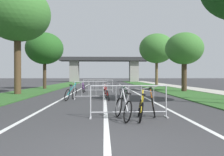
# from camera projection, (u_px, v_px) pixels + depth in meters

# --- Properties ---
(ground_plane) EXTENTS (300.00, 300.00, 0.00)m
(ground_plane) POSITION_uv_depth(u_px,v_px,m) (108.00, 156.00, 3.85)
(ground_plane) COLOR #333335
(grass_verge_left) EXTENTS (3.39, 61.91, 0.05)m
(grass_verge_left) POSITION_uv_depth(u_px,v_px,m) (55.00, 87.00, 28.94)
(grass_verge_left) COLOR #2D5B26
(grass_verge_left) RESTS_ON ground
(grass_verge_right) EXTENTS (3.39, 61.91, 0.05)m
(grass_verge_right) POSITION_uv_depth(u_px,v_px,m) (154.00, 87.00, 29.38)
(grass_verge_right) COLOR #2D5B26
(grass_verge_right) RESTS_ON ground
(sidewalk_path_right) EXTENTS (2.33, 61.91, 0.08)m
(sidewalk_path_right) POSITION_uv_depth(u_px,v_px,m) (176.00, 86.00, 29.48)
(sidewalk_path_right) COLOR #ADA89E
(sidewalk_path_right) RESTS_ON ground
(lane_stripe_center) EXTENTS (0.14, 35.82, 0.01)m
(lane_stripe_center) POSITION_uv_depth(u_px,v_px,m) (105.00, 90.00, 21.74)
(lane_stripe_center) COLOR silver
(lane_stripe_center) RESTS_ON ground
(lane_stripe_right_lane) EXTENTS (0.14, 35.82, 0.01)m
(lane_stripe_right_lane) POSITION_uv_depth(u_px,v_px,m) (131.00, 90.00, 21.83)
(lane_stripe_right_lane) COLOR silver
(lane_stripe_right_lane) RESTS_ON ground
(lane_stripe_left_lane) EXTENTS (0.14, 35.82, 0.01)m
(lane_stripe_left_lane) POSITION_uv_depth(u_px,v_px,m) (78.00, 90.00, 21.66)
(lane_stripe_left_lane) COLOR silver
(lane_stripe_left_lane) RESTS_ON ground
(overpass_bridge) EXTENTS (20.98, 4.11, 5.84)m
(overpass_bridge) POSITION_uv_depth(u_px,v_px,m) (104.00, 64.00, 54.95)
(overpass_bridge) COLOR #2D2D30
(overpass_bridge) RESTS_ON ground
(tree_left_oak_mid) EXTENTS (4.77, 4.77, 7.97)m
(tree_left_oak_mid) POSITION_uv_depth(u_px,v_px,m) (17.00, 14.00, 16.78)
(tree_left_oak_mid) COLOR #4C3823
(tree_left_oak_mid) RESTS_ON ground
(tree_left_pine_near) EXTENTS (3.89, 3.89, 5.91)m
(tree_left_pine_near) POSITION_uv_depth(u_px,v_px,m) (45.00, 49.00, 23.92)
(tree_left_pine_near) COLOR #3D2D1E
(tree_left_pine_near) RESTS_ON ground
(tree_right_cypress_far) EXTENTS (3.26, 3.26, 5.14)m
(tree_right_cypress_far) POSITION_uv_depth(u_px,v_px,m) (184.00, 49.00, 19.89)
(tree_right_cypress_far) COLOR #3D2D1E
(tree_right_cypress_far) RESTS_ON ground
(tree_right_maple_mid) EXTENTS (4.57, 4.57, 6.96)m
(tree_right_maple_mid) POSITION_uv_depth(u_px,v_px,m) (157.00, 49.00, 30.21)
(tree_right_maple_mid) COLOR brown
(tree_right_maple_mid) RESTS_ON ground
(crowd_barrier_nearest) EXTENTS (2.54, 0.50, 1.05)m
(crowd_barrier_nearest) POSITION_uv_depth(u_px,v_px,m) (129.00, 101.00, 7.43)
(crowd_barrier_nearest) COLOR #ADADB2
(crowd_barrier_nearest) RESTS_ON ground
(crowd_barrier_second) EXTENTS (2.55, 0.57, 1.05)m
(crowd_barrier_second) POSITION_uv_depth(u_px,v_px,m) (96.00, 90.00, 13.34)
(crowd_barrier_second) COLOR #ADADB2
(crowd_barrier_second) RESTS_ON ground
(crowd_barrier_third) EXTENTS (2.54, 0.50, 1.05)m
(crowd_barrier_third) POSITION_uv_depth(u_px,v_px,m) (98.00, 86.00, 19.30)
(crowd_barrier_third) COLOR #ADADB2
(crowd_barrier_third) RESTS_ON ground
(bicycle_silver_0) EXTENTS (0.54, 1.63, 1.00)m
(bicycle_silver_0) POSITION_uv_depth(u_px,v_px,m) (123.00, 108.00, 7.06)
(bicycle_silver_0) COLOR black
(bicycle_silver_0) RESTS_ON ground
(bicycle_yellow_1) EXTENTS (0.59, 1.60, 0.95)m
(bicycle_yellow_1) POSITION_uv_depth(u_px,v_px,m) (141.00, 109.00, 7.05)
(bicycle_yellow_1) COLOR black
(bicycle_yellow_1) RESTS_ON ground
(bicycle_orange_2) EXTENTS (0.51, 1.73, 0.97)m
(bicycle_orange_2) POSITION_uv_depth(u_px,v_px,m) (153.00, 104.00, 7.95)
(bicycle_orange_2) COLOR black
(bicycle_orange_2) RESTS_ON ground
(bicycle_purple_3) EXTENTS (0.50, 1.64, 0.93)m
(bicycle_purple_3) POSITION_uv_depth(u_px,v_px,m) (84.00, 88.00, 18.91)
(bicycle_purple_3) COLOR black
(bicycle_purple_3) RESTS_ON ground
(bicycle_teal_4) EXTENTS (0.75, 1.73, 1.02)m
(bicycle_teal_4) POSITION_uv_depth(u_px,v_px,m) (71.00, 93.00, 12.84)
(bicycle_teal_4) COLOR black
(bicycle_teal_4) RESTS_ON ground
(bicycle_green_5) EXTENTS (0.49, 1.65, 0.91)m
(bicycle_green_5) POSITION_uv_depth(u_px,v_px,m) (124.00, 93.00, 13.02)
(bicycle_green_5) COLOR black
(bicycle_green_5) RESTS_ON ground
(bicycle_red_6) EXTENTS (0.51, 1.70, 0.96)m
(bicycle_red_6) POSITION_uv_depth(u_px,v_px,m) (106.00, 94.00, 12.94)
(bicycle_red_6) COLOR black
(bicycle_red_6) RESTS_ON ground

